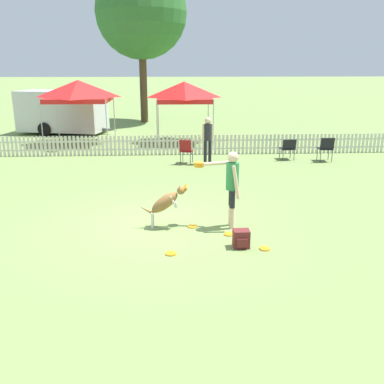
{
  "coord_description": "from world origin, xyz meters",
  "views": [
    {
      "loc": [
        0.22,
        -9.2,
        3.5
      ],
      "look_at": [
        0.71,
        -0.24,
        0.82
      ],
      "focal_mm": 40.0,
      "sensor_mm": 36.0,
      "label": 1
    }
  ],
  "objects": [
    {
      "name": "picket_fence",
      "position": [
        0.0,
        7.8,
        0.4
      ],
      "size": [
        26.55,
        0.04,
        0.79
      ],
      "color": "beige",
      "rests_on": "ground_plane"
    },
    {
      "name": "equipment_trailer",
      "position": [
        -5.31,
        13.7,
        1.17
      ],
      "size": [
        5.24,
        2.98,
        2.2
      ],
      "rotation": [
        0.0,
        0.0,
        -0.23
      ],
      "color": "silver",
      "rests_on": "ground_plane"
    },
    {
      "name": "backpack_on_grass",
      "position": [
        1.62,
        -1.4,
        0.18
      ],
      "size": [
        0.32,
        0.29,
        0.36
      ],
      "color": "maroon",
      "rests_on": "ground_plane"
    },
    {
      "name": "frisbee_near_handler",
      "position": [
        1.47,
        -0.75,
        0.01
      ],
      "size": [
        0.22,
        0.22,
        0.02
      ],
      "color": "orange",
      "rests_on": "ground_plane"
    },
    {
      "name": "frisbee_midfield",
      "position": [
        2.08,
        -1.53,
        0.01
      ],
      "size": [
        0.22,
        0.22,
        0.02
      ],
      "color": "orange",
      "rests_on": "ground_plane"
    },
    {
      "name": "canopy_tent_secondary",
      "position": [
        -3.78,
        10.58,
        2.37
      ],
      "size": [
        2.77,
        2.77,
        2.84
      ],
      "color": "#B2B2B2",
      "rests_on": "ground_plane"
    },
    {
      "name": "folding_chair_center",
      "position": [
        6.07,
        6.21,
        0.55
      ],
      "size": [
        0.53,
        0.55,
        0.92
      ],
      "rotation": [
        0.0,
        0.0,
        3.09
      ],
      "color": "#333338",
      "rests_on": "ground_plane"
    },
    {
      "name": "frisbee_near_dog",
      "position": [
        0.22,
        -1.66,
        0.01
      ],
      "size": [
        0.22,
        0.22,
        0.02
      ],
      "color": "orange",
      "rests_on": "ground_plane"
    },
    {
      "name": "leaping_dog",
      "position": [
        0.13,
        -0.23,
        0.59
      ],
      "size": [
        1.11,
        0.33,
        1.0
      ],
      "rotation": [
        0.0,
        0.0,
        -1.6
      ],
      "color": "olive",
      "rests_on": "ground_plane"
    },
    {
      "name": "spectator_standing",
      "position": [
        1.62,
        6.08,
        1.03
      ],
      "size": [
        0.4,
        0.27,
        1.7
      ],
      "rotation": [
        0.0,
        0.0,
        3.41
      ],
      "color": "black",
      "rests_on": "ground_plane"
    },
    {
      "name": "frisbee_far_scatter",
      "position": [
        0.72,
        -0.25,
        0.01
      ],
      "size": [
        0.22,
        0.22,
        0.02
      ],
      "color": "orange",
      "rests_on": "ground_plane"
    },
    {
      "name": "folding_chair_green_right",
      "position": [
        4.74,
        6.6,
        0.48
      ],
      "size": [
        0.54,
        0.56,
        0.8
      ],
      "rotation": [
        0.0,
        0.0,
        3.2
      ],
      "color": "#333338",
      "rests_on": "ground_plane"
    },
    {
      "name": "tree_left_grove",
      "position": [
        -1.29,
        18.1,
        6.44
      ],
      "size": [
        5.42,
        5.42,
        9.17
      ],
      "color": "#4C3823",
      "rests_on": "ground_plane"
    },
    {
      "name": "ground_plane",
      "position": [
        0.0,
        0.0,
        0.0
      ],
      "size": [
        240.0,
        240.0,
        0.0
      ],
      "primitive_type": "plane",
      "color": "olive"
    },
    {
      "name": "handler_person",
      "position": [
        1.54,
        -0.26,
        1.08
      ],
      "size": [
        0.98,
        0.68,
        1.71
      ],
      "rotation": [
        0.0,
        0.0,
        1.54
      ],
      "color": "beige",
      "rests_on": "ground_plane"
    },
    {
      "name": "canopy_tent_main",
      "position": [
        0.95,
        10.69,
        2.3
      ],
      "size": [
        2.5,
        2.5,
        2.76
      ],
      "color": "#B2B2B2",
      "rests_on": "ground_plane"
    },
    {
      "name": "folding_chair_blue_left",
      "position": [
        0.84,
        6.12,
        0.54
      ],
      "size": [
        0.54,
        0.55,
        0.9
      ],
      "rotation": [
        0.0,
        0.0,
        2.87
      ],
      "color": "#333338",
      "rests_on": "ground_plane"
    }
  ]
}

